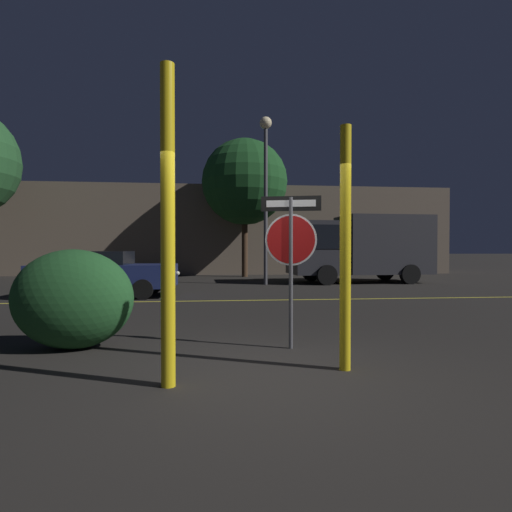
# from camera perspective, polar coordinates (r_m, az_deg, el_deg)

# --- Properties ---
(ground_plane) EXTENTS (260.00, 260.00, 0.00)m
(ground_plane) POSITION_cam_1_polar(r_m,az_deg,el_deg) (4.86, 0.56, -16.66)
(ground_plane) COLOR black
(road_center_stripe) EXTENTS (41.88, 0.12, 0.01)m
(road_center_stripe) POSITION_cam_1_polar(r_m,az_deg,el_deg) (11.55, -3.20, -6.36)
(road_center_stripe) COLOR gold
(road_center_stripe) RESTS_ON ground_plane
(stop_sign) EXTENTS (0.86, 0.24, 2.26)m
(stop_sign) POSITION_cam_1_polar(r_m,az_deg,el_deg) (5.92, 5.01, 2.25)
(stop_sign) COLOR #4C4C51
(stop_sign) RESTS_ON ground_plane
(yellow_pole_left) EXTENTS (0.15, 0.15, 3.44)m
(yellow_pole_left) POSITION_cam_1_polar(r_m,az_deg,el_deg) (4.36, -12.49, 4.22)
(yellow_pole_left) COLOR yellow
(yellow_pole_left) RESTS_ON ground_plane
(yellow_pole_right) EXTENTS (0.13, 0.13, 2.97)m
(yellow_pole_right) POSITION_cam_1_polar(r_m,az_deg,el_deg) (4.96, 12.64, 1.12)
(yellow_pole_right) COLOR yellow
(yellow_pole_right) RESTS_ON ground_plane
(hedge_bush_1) EXTENTS (1.74, 1.09, 1.47)m
(hedge_bush_1) POSITION_cam_1_polar(r_m,az_deg,el_deg) (6.51, -24.63, -5.61)
(hedge_bush_1) COLOR #1E4C23
(hedge_bush_1) RESTS_ON ground_plane
(passing_car_2) EXTENTS (4.38, 1.99, 1.42)m
(passing_car_2) POSITION_cam_1_polar(r_m,az_deg,el_deg) (13.32, -20.73, -2.33)
(passing_car_2) COLOR navy
(passing_car_2) RESTS_ON ground_plane
(delivery_truck) EXTENTS (6.23, 2.78, 2.97)m
(delivery_truck) POSITION_cam_1_polar(r_m,az_deg,el_deg) (18.37, 14.07, 1.48)
(delivery_truck) COLOR #2D2D33
(delivery_truck) RESTS_ON ground_plane
(street_lamp) EXTENTS (0.51, 0.51, 7.01)m
(street_lamp) POSITION_cam_1_polar(r_m,az_deg,el_deg) (17.02, 1.39, 12.18)
(street_lamp) COLOR #4C4C51
(street_lamp) RESTS_ON ground_plane
(tree_1) EXTENTS (4.60, 4.60, 7.41)m
(tree_1) POSITION_cam_1_polar(r_m,az_deg,el_deg) (21.84, -1.63, 10.47)
(tree_1) COLOR #422D1E
(tree_1) RESTS_ON ground_plane
(building_backdrop) EXTENTS (27.21, 3.79, 5.26)m
(building_backdrop) POSITION_cam_1_polar(r_m,az_deg,el_deg) (25.14, -4.16, 3.57)
(building_backdrop) COLOR #6B5B4C
(building_backdrop) RESTS_ON ground_plane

